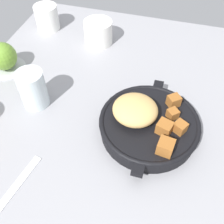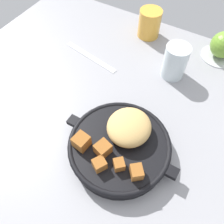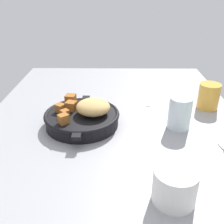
# 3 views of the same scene
# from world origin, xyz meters

# --- Properties ---
(ground_plane) EXTENTS (1.08, 0.82, 0.02)m
(ground_plane) POSITION_xyz_m (0.00, 0.00, -0.01)
(ground_plane) COLOR gray
(cast_iron_skillet) EXTENTS (0.27, 0.23, 0.08)m
(cast_iron_skillet) POSITION_xyz_m (0.04, -0.09, 0.03)
(cast_iron_skillet) COLOR black
(cast_iron_skillet) RESTS_ON ground_plane
(butter_knife) EXTENTS (0.20, 0.05, 0.00)m
(butter_knife) POSITION_xyz_m (-0.20, 0.14, 0.00)
(butter_knife) COLOR silver
(butter_knife) RESTS_ON ground_plane
(juice_glass_amber) EXTENTS (0.07, 0.07, 0.09)m
(juice_glass_amber) POSITION_xyz_m (-0.09, 0.32, 0.04)
(juice_glass_amber) COLOR gold
(juice_glass_amber) RESTS_ON ground_plane
(ceramic_mug_white) EXTENTS (0.09, 0.09, 0.07)m
(ceramic_mug_white) POSITION_xyz_m (0.34, 0.12, 0.04)
(ceramic_mug_white) COLOR silver
(ceramic_mug_white) RESTS_ON ground_plane
(water_glass_tall) EXTENTS (0.07, 0.07, 0.10)m
(water_glass_tall) POSITION_xyz_m (0.05, 0.20, 0.05)
(water_glass_tall) COLOR silver
(water_glass_tall) RESTS_ON ground_plane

